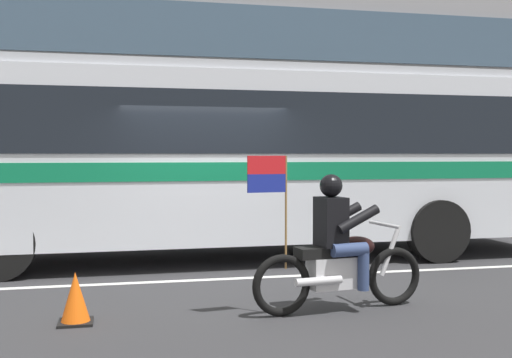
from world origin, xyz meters
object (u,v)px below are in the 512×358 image
(motorcycle_with_rider, at_px, (338,253))
(traffic_cone, at_px, (75,299))
(transit_bus, at_px, (234,149))
(fire_hydrant, at_px, (73,214))

(motorcycle_with_rider, height_order, traffic_cone, motorcycle_with_rider)
(transit_bus, relative_size, fire_hydrant, 15.63)
(traffic_cone, bearing_deg, fire_hydrant, 93.78)
(transit_bus, bearing_deg, fire_hydrant, 132.09)
(transit_bus, height_order, fire_hydrant, transit_bus)
(fire_hydrant, relative_size, traffic_cone, 1.36)
(transit_bus, xyz_separation_m, fire_hydrant, (-2.88, 3.19, -1.36))
(motorcycle_with_rider, relative_size, traffic_cone, 3.97)
(transit_bus, distance_m, fire_hydrant, 4.51)
(fire_hydrant, bearing_deg, traffic_cone, -86.22)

